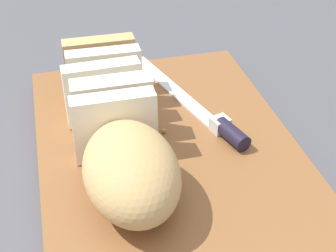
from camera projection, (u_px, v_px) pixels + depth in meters
The scene contains 6 objects.
ground_plane at pixel (168, 159), 0.63m from camera, with size 3.00×3.00×0.00m, color #4C4C51.
cutting_board at pixel (168, 152), 0.63m from camera, with size 0.45×0.32×0.02m, color brown.
bread_loaf at pixel (119, 130), 0.58m from camera, with size 0.33×0.12×0.08m.
bread_knife at pixel (210, 118), 0.66m from camera, with size 0.27×0.11×0.02m.
crumb_near_knife at pixel (124, 126), 0.65m from camera, with size 0.01×0.01×0.01m, color #A8753D.
crumb_near_loaf at pixel (167, 130), 0.64m from camera, with size 0.01×0.01×0.01m, color #A8753D.
Camera 1 is at (-0.48, 0.10, 0.41)m, focal length 53.14 mm.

